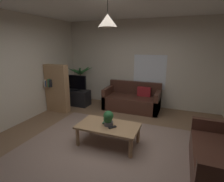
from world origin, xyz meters
TOP-DOWN VIEW (x-y plane):
  - floor at (0.00, 0.00)m, footprint 4.93×5.30m
  - rug at (0.00, -0.20)m, footprint 3.20×2.92m
  - wall_back at (0.00, 2.68)m, footprint 5.05×0.06m
  - wall_left at (-2.49, 0.00)m, footprint 0.06×5.30m
  - window_pane at (0.33, 2.65)m, footprint 1.00×0.01m
  - couch_under_window at (-0.07, 2.18)m, footprint 1.67×0.82m
  - couch_right_side at (1.99, -0.18)m, footprint 0.82×1.50m
  - coffee_table at (0.02, 0.05)m, footprint 1.21×0.68m
  - book_on_table_0 at (-0.02, 0.09)m, footprint 0.16×0.12m
  - book_on_table_1 at (-0.04, 0.08)m, footprint 0.14×0.12m
  - remote_on_table_0 at (0.14, -0.03)m, footprint 0.14×0.16m
  - potted_plant_on_table at (0.03, 0.03)m, footprint 0.20×0.20m
  - tv_stand at (-1.91, 1.90)m, footprint 0.90×0.44m
  - tv at (-1.91, 1.88)m, footprint 0.81×0.16m
  - potted_palm_corner at (-1.99, 2.36)m, footprint 0.85×0.95m
  - bookshelf_corner at (-2.10, 1.20)m, footprint 0.70×0.31m
  - pendant_lamp at (0.02, 0.05)m, footprint 0.34×0.34m

SIDE VIEW (x-z plane):
  - floor at x=0.00m, z-range -0.02..0.00m
  - rug at x=0.00m, z-range 0.00..0.01m
  - tv_stand at x=-1.91m, z-range 0.00..0.50m
  - couch_under_window at x=-0.07m, z-range -0.14..0.68m
  - couch_right_side at x=1.99m, z-range -0.13..0.69m
  - coffee_table at x=0.02m, z-range 0.15..0.56m
  - remote_on_table_0 at x=0.14m, z-range 0.41..0.44m
  - book_on_table_0 at x=-0.02m, z-range 0.41..0.44m
  - book_on_table_1 at x=-0.04m, z-range 0.44..0.46m
  - potted_plant_on_table at x=0.03m, z-range 0.42..0.73m
  - potted_palm_corner at x=-1.99m, z-range -0.04..1.25m
  - bookshelf_corner at x=-2.10m, z-range 0.01..1.41m
  - tv at x=-1.91m, z-range 0.51..1.01m
  - window_pane at x=0.33m, z-range 0.59..1.65m
  - wall_back at x=0.00m, z-range 0.00..2.71m
  - wall_left at x=-2.49m, z-range 0.00..2.71m
  - pendant_lamp at x=0.02m, z-range 2.12..2.58m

